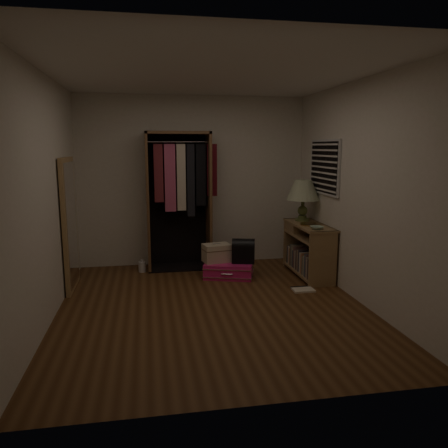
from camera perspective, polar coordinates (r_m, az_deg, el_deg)
The scene contains 13 objects.
ground at distance 5.16m, azimuth -1.47°, elevation -10.74°, with size 4.00×4.00×0.00m, color #502F17.
room_walls at distance 4.89m, azimuth -0.74°, elevation 6.18°, with size 3.52×4.02×2.60m.
console_bookshelf at distance 6.39m, azimuth 10.83°, elevation -3.15°, with size 0.42×1.12×0.75m.
open_wardrobe at distance 6.58m, azimuth -5.59°, elevation 4.71°, with size 1.04×0.50×2.05m.
floor_mirror at distance 5.93m, azimuth -19.50°, elevation -0.03°, with size 0.06×0.80×1.70m.
pink_suitcase at distance 6.26m, azimuth 0.63°, elevation -5.94°, with size 0.80×0.68×0.21m.
train_case at distance 6.23m, azimuth -0.98°, elevation -3.79°, with size 0.42×0.33×0.28m.
black_bag at distance 6.18m, azimuth 2.55°, elevation -3.45°, with size 0.36×0.28×0.34m.
table_lamp at distance 6.51m, azimuth 10.30°, elevation 4.26°, with size 0.55×0.55×0.60m.
brass_tray at distance 6.24m, azimuth 11.29°, elevation -0.03°, with size 0.38×0.38×0.02m.
ceramic_bowl at distance 5.91m, azimuth 12.03°, elevation -0.49°, with size 0.17×0.17×0.04m, color #97B59C.
white_jug at distance 6.60m, azimuth -10.64°, elevation -5.48°, with size 0.14×0.14×0.19m.
floor_book at distance 5.80m, azimuth 10.22°, elevation -8.37°, with size 0.27×0.22×0.03m.
Camera 1 is at (-0.71, -4.77, 1.83)m, focal length 35.00 mm.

